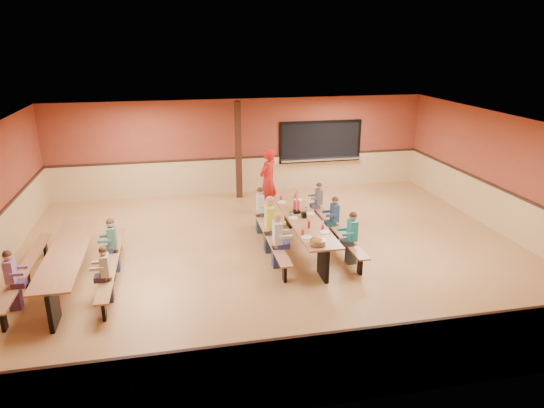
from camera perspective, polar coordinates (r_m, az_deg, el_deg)
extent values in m
plane|color=#A16B3D|center=(11.39, 0.29, -5.84)|extent=(12.00, 12.00, 0.00)
cube|color=brown|center=(15.62, -3.55, 6.80)|extent=(12.00, 0.04, 3.00)
cube|color=brown|center=(6.45, 9.80, -11.92)|extent=(12.00, 0.04, 3.00)
cube|color=brown|center=(13.40, 26.30, 2.80)|extent=(0.04, 10.00, 3.00)
cube|color=white|center=(10.50, 0.32, 9.20)|extent=(12.00, 10.00, 0.04)
cube|color=black|center=(16.15, 5.70, 7.33)|extent=(2.60, 0.06, 1.20)
cube|color=silver|center=(16.19, 5.73, 5.29)|extent=(2.70, 0.28, 0.06)
cube|color=#321A10|center=(15.01, -3.97, 6.29)|extent=(0.18, 0.18, 3.00)
cube|color=#A0663F|center=(11.44, 3.77, -1.86)|extent=(0.75, 3.60, 0.04)
cube|color=black|center=(10.23, 6.03, -6.82)|extent=(0.08, 0.60, 0.70)
cube|color=black|center=(12.98, 1.93, -1.01)|extent=(0.08, 0.60, 0.70)
cube|color=#A0663F|center=(11.37, -0.28, -3.53)|extent=(0.26, 3.60, 0.04)
cube|color=black|center=(11.46, -0.28, -4.56)|extent=(0.06, 0.18, 0.41)
cube|color=#A0663F|center=(11.78, 7.62, -2.87)|extent=(0.26, 3.60, 0.04)
cube|color=black|center=(11.87, 7.57, -3.88)|extent=(0.06, 0.18, 0.41)
cube|color=#A0663F|center=(10.61, -22.95, -5.13)|extent=(0.75, 3.60, 0.04)
cube|color=black|center=(9.41, -24.32, -10.98)|extent=(0.08, 0.60, 0.70)
cube|color=black|center=(12.16, -21.45, -3.80)|extent=(0.08, 0.60, 0.70)
cube|color=#A0663F|center=(10.93, -27.01, -6.71)|extent=(0.26, 3.60, 0.04)
cube|color=black|center=(11.02, -26.84, -7.77)|extent=(0.06, 0.18, 0.41)
cube|color=#A0663F|center=(10.58, -18.35, -6.33)|extent=(0.26, 3.60, 0.04)
cube|color=black|center=(10.68, -18.23, -7.42)|extent=(0.06, 0.18, 0.41)
imported|color=red|center=(13.93, -0.47, 2.84)|extent=(0.78, 0.78, 1.83)
cylinder|color=red|center=(12.04, 2.88, -0.11)|extent=(0.16, 0.16, 0.22)
cube|color=black|center=(11.50, 3.78, -1.30)|extent=(0.10, 0.14, 0.13)
cylinder|color=yellow|center=(11.05, 4.29, -2.07)|extent=(0.06, 0.06, 0.17)
cylinder|color=#B2140F|center=(10.87, 4.36, -2.43)|extent=(0.06, 0.06, 0.17)
cube|color=black|center=(11.82, 2.91, -0.91)|extent=(0.16, 0.16, 0.06)
cube|color=#A0663F|center=(11.72, 2.94, 0.38)|extent=(0.02, 0.09, 0.50)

